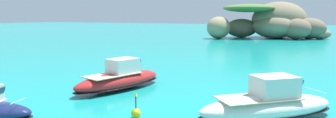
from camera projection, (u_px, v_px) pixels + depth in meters
islet_large at (268, 21)px, 80.27m from camera, size 23.21×22.19×9.29m
islet_small at (305, 29)px, 75.99m from camera, size 12.91×12.95×5.11m
motorboat_white at (268, 105)px, 17.12m from camera, size 7.77×7.33×2.43m
motorboat_red at (120, 79)px, 24.17m from camera, size 4.65×8.42×2.38m
channel_buoy at (136, 112)px, 17.36m from camera, size 0.56×0.56×1.48m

